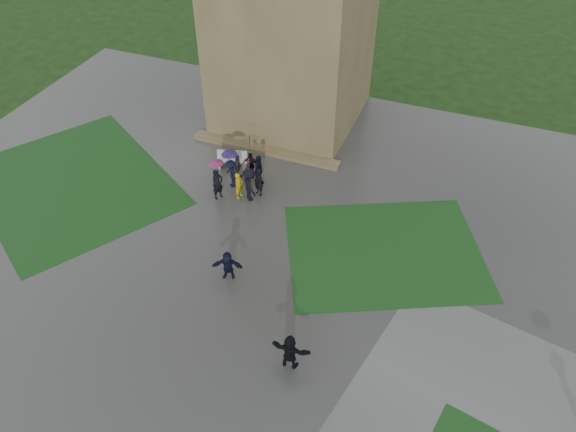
% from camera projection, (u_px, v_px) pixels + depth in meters
% --- Properties ---
extents(ground, '(120.00, 120.00, 0.00)m').
position_uv_depth(ground, '(173.00, 276.00, 25.32)').
color(ground, black).
extents(plaza, '(34.00, 34.00, 0.02)m').
position_uv_depth(plaza, '(195.00, 247.00, 26.71)').
color(plaza, '#353532').
rests_on(plaza, ground).
extents(lawn_inset_left, '(14.10, 13.46, 0.01)m').
position_uv_depth(lawn_inset_left, '(74.00, 184.00, 30.43)').
color(lawn_inset_left, '#133614').
rests_on(lawn_inset_left, plaza).
extents(lawn_inset_right, '(11.12, 10.15, 0.01)m').
position_uv_depth(lawn_inset_right, '(384.00, 251.00, 26.49)').
color(lawn_inset_right, '#133614').
rests_on(lawn_inset_right, plaza).
extents(tower_plinth, '(9.00, 0.80, 0.22)m').
position_uv_depth(tower_plinth, '(265.00, 150.00, 32.68)').
color(tower_plinth, brown).
rests_on(tower_plinth, plaza).
extents(bench, '(1.79, 0.98, 0.99)m').
position_uv_depth(bench, '(232.00, 159.00, 31.27)').
color(bench, beige).
rests_on(bench, plaza).
extents(visitor_cluster, '(2.66, 3.20, 2.60)m').
position_uv_depth(visitor_cluster, '(243.00, 170.00, 29.33)').
color(visitor_cluster, black).
rests_on(visitor_cluster, plaza).
extents(pedestrian_mid, '(1.44, 0.85, 1.46)m').
position_uv_depth(pedestrian_mid, '(228.00, 265.00, 24.80)').
color(pedestrian_mid, black).
rests_on(pedestrian_mid, plaza).
extents(pedestrian_near, '(1.57, 0.61, 1.68)m').
position_uv_depth(pedestrian_near, '(290.00, 352.00, 21.24)').
color(pedestrian_near, black).
rests_on(pedestrian_near, plaza).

